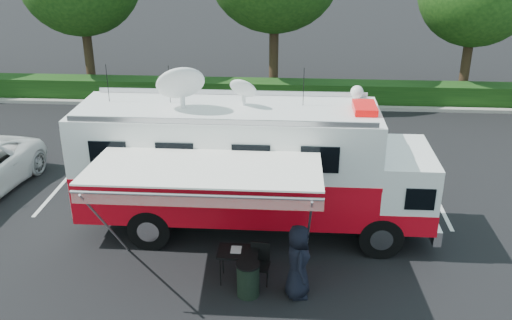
{
  "coord_description": "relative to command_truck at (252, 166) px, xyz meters",
  "views": [
    {
      "loc": [
        0.97,
        -13.85,
        8.09
      ],
      "look_at": [
        0.0,
        0.5,
        1.9
      ],
      "focal_mm": 40.0,
      "sensor_mm": 36.0,
      "label": 1
    }
  ],
  "objects": [
    {
      "name": "folding_table",
      "position": [
        -0.15,
        -2.43,
        -1.17
      ],
      "size": [
        0.98,
        0.7,
        0.82
      ],
      "color": "black",
      "rests_on": "ground_plane"
    },
    {
      "name": "trash_bin",
      "position": [
        0.14,
        -2.99,
        -1.51
      ],
      "size": [
        0.56,
        0.56,
        0.84
      ],
      "color": "black",
      "rests_on": "ground_plane"
    },
    {
      "name": "awning",
      "position": [
        -0.84,
        -2.69,
        0.98
      ],
      "size": [
        5.15,
        2.66,
        3.11
      ],
      "color": "white",
      "rests_on": "ground_plane"
    },
    {
      "name": "person",
      "position": [
        1.26,
        -2.92,
        -1.94
      ],
      "size": [
        0.66,
        0.94,
        1.81
      ],
      "primitive_type": "imported",
      "rotation": [
        0.0,
        0.0,
        1.67
      ],
      "color": "black",
      "rests_on": "ground_plane"
    },
    {
      "name": "stall_lines",
      "position": [
        -0.42,
        3.0,
        -1.94
      ],
      "size": [
        24.12,
        5.5,
        0.01
      ],
      "color": "silver",
      "rests_on": "ground_plane"
    },
    {
      "name": "folding_chair",
      "position": [
        0.37,
        -2.38,
        -1.36
      ],
      "size": [
        0.52,
        0.54,
        0.98
      ],
      "color": "black",
      "rests_on": "ground_plane"
    },
    {
      "name": "command_truck",
      "position": [
        0.0,
        0.0,
        0.0
      ],
      "size": [
        9.43,
        2.59,
        4.53
      ],
      "color": "black",
      "rests_on": "ground_plane"
    },
    {
      "name": "ground_plane",
      "position": [
        0.08,
        0.0,
        -1.94
      ],
      "size": [
        120.0,
        120.0,
        0.0
      ],
      "primitive_type": "plane",
      "color": "black",
      "rests_on": "ground"
    }
  ]
}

